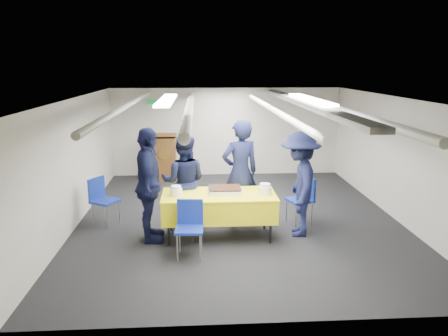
{
  "coord_description": "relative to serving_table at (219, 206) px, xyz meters",
  "views": [
    {
      "loc": [
        -0.76,
        -7.92,
        2.89
      ],
      "look_at": [
        -0.29,
        -0.2,
        1.05
      ],
      "focal_mm": 35.0,
      "sensor_mm": 36.0,
      "label": 1
    }
  ],
  "objects": [
    {
      "name": "ground",
      "position": [
        0.42,
        0.89,
        -0.56
      ],
      "size": [
        7.0,
        7.0,
        0.0
      ],
      "primitive_type": "plane",
      "color": "black",
      "rests_on": "ground"
    },
    {
      "name": "room_shell",
      "position": [
        0.51,
        1.3,
        1.25
      ],
      "size": [
        6.0,
        7.0,
        2.3
      ],
      "color": "beige",
      "rests_on": "ground"
    },
    {
      "name": "serving_table",
      "position": [
        0.0,
        0.0,
        0.0
      ],
      "size": [
        1.91,
        0.91,
        0.77
      ],
      "color": "black",
      "rests_on": "ground"
    },
    {
      "name": "sheet_cake",
      "position": [
        0.1,
        0.07,
        0.26
      ],
      "size": [
        0.55,
        0.43,
        0.1
      ],
      "color": "white",
      "rests_on": "serving_table"
    },
    {
      "name": "plate_stack_left",
      "position": [
        -0.71,
        -0.05,
        0.29
      ],
      "size": [
        0.21,
        0.21,
        0.17
      ],
      "color": "white",
      "rests_on": "serving_table"
    },
    {
      "name": "plate_stack_right",
      "position": [
        0.77,
        -0.05,
        0.29
      ],
      "size": [
        0.22,
        0.22,
        0.18
      ],
      "color": "white",
      "rests_on": "serving_table"
    },
    {
      "name": "podium",
      "position": [
        -1.18,
        3.94,
        0.05
      ],
      "size": [
        0.62,
        0.53,
        1.25
      ],
      "color": "brown",
      "rests_on": "ground"
    },
    {
      "name": "chair_near",
      "position": [
        -0.48,
        -0.7,
        -0.03
      ],
      "size": [
        0.45,
        0.45,
        0.87
      ],
      "color": "gray",
      "rests_on": "ground"
    },
    {
      "name": "chair_right",
      "position": [
        1.6,
        0.6,
        -0.03
      ],
      "size": [
        0.53,
        0.53,
        0.87
      ],
      "color": "gray",
      "rests_on": "ground"
    },
    {
      "name": "chair_left",
      "position": [
        -2.13,
        0.77,
        -0.03
      ],
      "size": [
        0.58,
        0.58,
        0.87
      ],
      "color": "gray",
      "rests_on": "ground"
    },
    {
      "name": "sailor_a",
      "position": [
        0.42,
        0.65,
        0.41
      ],
      "size": [
        0.82,
        0.66,
        1.94
      ],
      "primitive_type": "imported",
      "rotation": [
        0.0,
        0.0,
        3.45
      ],
      "color": "black",
      "rests_on": "ground"
    },
    {
      "name": "sailor_b",
      "position": [
        -0.6,
        0.54,
        0.29
      ],
      "size": [
        0.89,
        0.73,
        1.69
      ],
      "primitive_type": "imported",
      "rotation": [
        0.0,
        0.0,
        3.03
      ],
      "color": "black",
      "rests_on": "ground"
    },
    {
      "name": "sailor_c",
      "position": [
        -1.15,
        -0.09,
        0.4
      ],
      "size": [
        0.56,
        1.16,
        1.91
      ],
      "primitive_type": "imported",
      "rotation": [
        0.0,
        0.0,
        1.66
      ],
      "color": "black",
      "rests_on": "ground"
    },
    {
      "name": "sailor_d",
      "position": [
        1.38,
        0.05,
        0.34
      ],
      "size": [
        0.85,
        1.26,
        1.81
      ],
      "primitive_type": "imported",
      "rotation": [
        0.0,
        0.0,
        -1.74
      ],
      "color": "black",
      "rests_on": "ground"
    }
  ]
}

